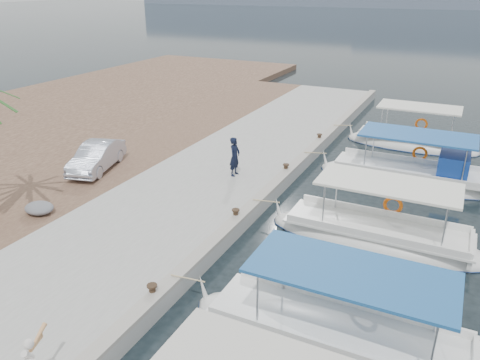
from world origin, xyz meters
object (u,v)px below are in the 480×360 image
object	(u,v)px
fishing_caique_b	(336,342)
parked_car	(97,157)
fishing_caique_c	(376,239)
fishing_caique_e	(411,144)
fishing_caique_d	(410,178)
fisherman	(235,157)

from	to	relation	value
fishing_caique_b	parked_car	xyz separation A→B (m)	(-12.48, 5.68, 0.97)
fishing_caique_c	fishing_caique_e	xyz separation A→B (m)	(-0.29, 11.25, 0.00)
fishing_caique_c	fishing_caique_e	world-z (taller)	same
fishing_caique_b	fishing_caique_d	distance (m)	11.55
fishing_caique_d	fisherman	xyz separation A→B (m)	(-6.85, -3.78, 1.17)
fishing_caique_c	parked_car	distance (m)	12.41
fishing_caique_c	fishing_caique_d	world-z (taller)	same
fishing_caique_b	fishing_caique_e	world-z (taller)	same
fishing_caique_e	fisherman	xyz separation A→B (m)	(-6.24, -9.02, 1.23)
fishing_caique_c	fisherman	bearing A→B (deg)	161.14
fishing_caique_d	parked_car	distance (m)	14.01
fisherman	fishing_caique_b	bearing A→B (deg)	-138.60
fishing_caique_b	fishing_caique_c	bearing A→B (deg)	91.15
fishing_caique_b	fishing_caique_d	bearing A→B (deg)	88.97
fishing_caique_b	fisherman	xyz separation A→B (m)	(-6.64, 7.76, 1.23)
fishing_caique_c	parked_car	bearing A→B (deg)	179.30
fishing_caique_c	fishing_caique_e	size ratio (longest dim) A/B	1.08
fishing_caique_d	parked_car	xyz separation A→B (m)	(-12.69, -5.86, 0.91)
fisherman	fishing_caique_c	bearing A→B (deg)	-108.00
fishing_caique_b	fishing_caique_c	distance (m)	5.53
fishing_caique_d	fisherman	world-z (taller)	fishing_caique_d
fishing_caique_e	fisherman	bearing A→B (deg)	-124.66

